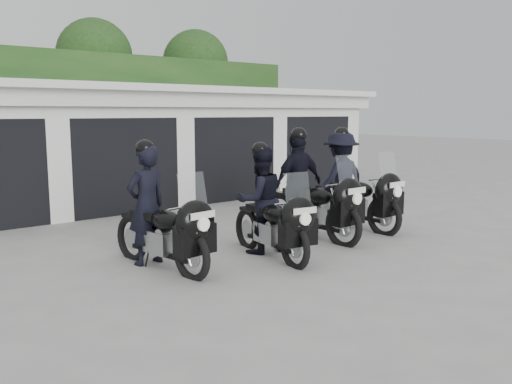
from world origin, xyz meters
TOP-DOWN VIEW (x-y plane):
  - ground at (0.00, 0.00)m, footprint 80.00×80.00m
  - garage_block at (-0.00, 8.06)m, footprint 16.40×6.80m
  - background_vegetation at (0.37, 12.92)m, footprint 20.00×3.90m
  - police_bike_a at (-1.62, 1.13)m, footprint 0.83×2.28m
  - police_bike_b at (0.11, 0.70)m, footprint 0.99×2.18m
  - police_bike_c at (1.55, 1.24)m, footprint 1.16×2.43m
  - police_bike_d at (2.84, 1.34)m, footprint 1.26×2.40m

SIDE VIEW (x-z plane):
  - ground at x=0.00m, z-range 0.00..0.00m
  - police_bike_a at x=-1.62m, z-range -0.20..1.78m
  - police_bike_b at x=0.11m, z-range -0.15..1.76m
  - police_bike_d at x=2.84m, z-range -0.16..1.94m
  - police_bike_c at x=1.55m, z-range -0.16..1.95m
  - garage_block at x=0.00m, z-range -0.06..2.90m
  - background_vegetation at x=0.37m, z-range -0.13..5.67m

